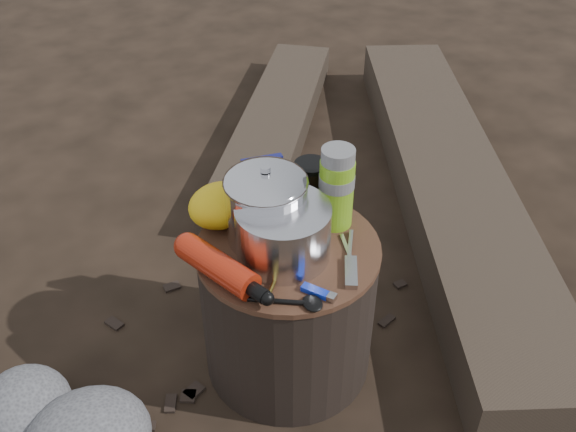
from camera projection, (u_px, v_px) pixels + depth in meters
name	position (u px, v px, depth m)	size (l,w,h in m)	color
ground	(288.00, 358.00, 1.74)	(60.00, 60.00, 0.00)	black
stump	(288.00, 307.00, 1.62)	(0.42, 0.42, 0.39)	black
log_main	(449.00, 184.00, 2.23)	(0.32, 1.93, 0.16)	#322820
log_small	(275.00, 127.00, 2.59)	(0.24, 1.33, 0.11)	#322820
foil_windscreen	(283.00, 232.00, 1.44)	(0.21, 0.21, 0.13)	silver
camping_pot	(266.00, 205.00, 1.47)	(0.19, 0.19, 0.19)	silver
fuel_bottle	(218.00, 266.00, 1.40)	(0.06, 0.26, 0.06)	#B52610
thermos	(336.00, 188.00, 1.51)	(0.08, 0.08, 0.20)	#72AD1B
travel_mug	(311.00, 184.00, 1.60)	(0.08, 0.08, 0.12)	black
stuff_sack	(221.00, 205.00, 1.54)	(0.15, 0.13, 0.11)	yellow
food_pouch	(263.00, 181.00, 1.59)	(0.10, 0.02, 0.13)	#111458
lighter	(315.00, 291.00, 1.38)	(0.02, 0.08, 0.01)	#112ABF
multitool	(351.00, 272.00, 1.42)	(0.03, 0.10, 0.01)	#9F9FA3
pot_grabber	(348.00, 249.00, 1.48)	(0.03, 0.11, 0.01)	#9F9FA3
spork	(277.00, 301.00, 1.36)	(0.03, 0.16, 0.01)	black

